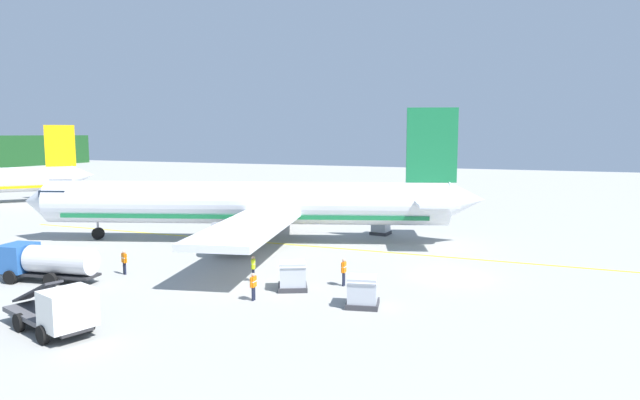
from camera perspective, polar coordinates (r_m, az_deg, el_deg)
airliner_foreground at (r=50.10m, az=-7.06°, el=-0.40°), size 33.94×40.54×11.90m
service_truck_fuel at (r=29.99m, az=-25.29°, el=-10.25°), size 3.92×6.43×2.58m
service_truck_baggage at (r=40.63m, az=-26.29°, el=-5.61°), size 3.03×6.81×2.40m
cargo_container_near at (r=31.55m, az=4.41°, el=-9.35°), size 2.13×2.13×1.87m
cargo_container_mid at (r=34.78m, az=-2.84°, el=-7.77°), size 2.38×2.38×1.90m
cargo_container_far at (r=53.67m, az=6.24°, el=-2.61°), size 1.83×1.83×1.88m
crew_marshaller at (r=40.67m, az=-19.49°, el=-5.86°), size 0.39×0.58×1.68m
crew_loader_left at (r=36.91m, az=-6.88°, el=-6.78°), size 0.60×0.37×1.70m
crew_loader_right at (r=35.55m, az=2.46°, el=-7.17°), size 0.63×0.24×1.78m
crew_supervisor at (r=32.78m, az=-6.87°, el=-8.61°), size 0.63×0.23×1.63m
apron_guide_line at (r=48.52m, az=-2.46°, el=-4.64°), size 0.30×60.00×0.01m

